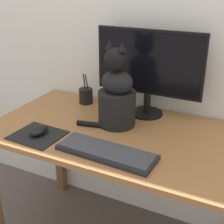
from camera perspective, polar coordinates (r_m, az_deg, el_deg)
name	(u,v)px	position (r m, az deg, el deg)	size (l,w,h in m)	color
wall_back	(153,8)	(1.65, 7.51, 18.39)	(7.00, 0.04, 2.50)	silver
desk	(121,150)	(1.52, 1.69, -7.03)	(1.26, 0.67, 0.73)	brown
monitor	(149,68)	(1.57, 6.72, 8.07)	(0.55, 0.17, 0.44)	black
keyboard	(106,152)	(1.28, -1.07, -7.27)	(0.42, 0.17, 0.02)	black
mousepad_left	(38,135)	(1.47, -13.43, -4.13)	(0.23, 0.21, 0.00)	black
computer_mouse_left	(39,130)	(1.46, -13.23, -3.29)	(0.07, 0.11, 0.04)	black
cat	(117,95)	(1.47, 0.83, 3.07)	(0.28, 0.21, 0.41)	black
pen_cup	(86,96)	(1.78, -4.79, 3.00)	(0.08, 0.08, 0.17)	black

